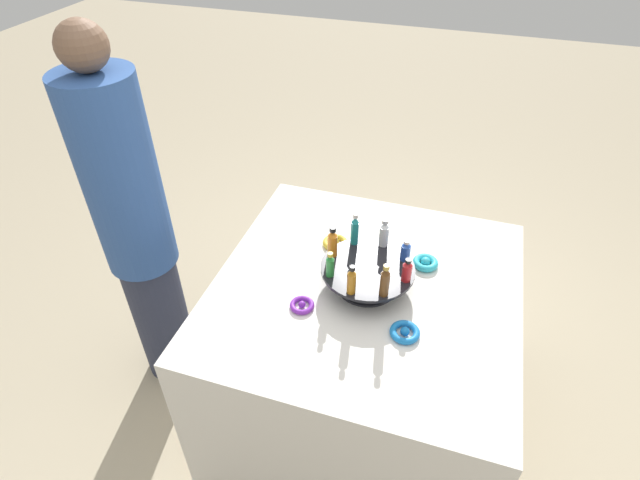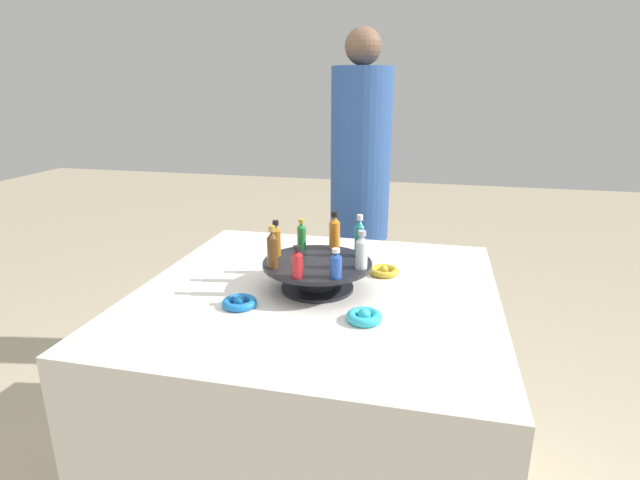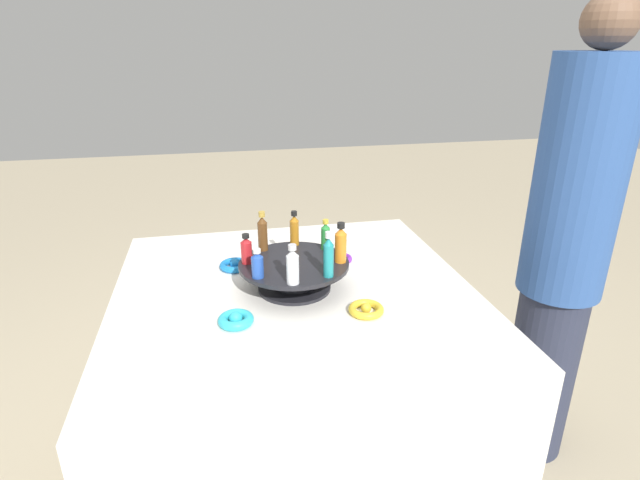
% 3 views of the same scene
% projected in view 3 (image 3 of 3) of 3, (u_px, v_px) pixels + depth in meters
% --- Properties ---
extents(party_table, '(1.07, 1.07, 0.80)m').
position_uv_depth(party_table, '(297.00, 395.00, 1.66)').
color(party_table, silver).
rests_on(party_table, ground_plane).
extents(display_stand, '(0.33, 0.33, 0.09)m').
position_uv_depth(display_stand, '(294.00, 272.00, 1.50)').
color(display_stand, black).
rests_on(display_stand, party_table).
extents(bottle_amber, '(0.03, 0.03, 0.11)m').
position_uv_depth(bottle_amber, '(294.00, 229.00, 1.59)').
color(bottle_amber, '#AD6B19').
rests_on(bottle_amber, display_stand).
extents(bottle_brown, '(0.03, 0.03, 0.13)m').
position_uv_depth(bottle_brown, '(263.00, 233.00, 1.55)').
color(bottle_brown, brown).
rests_on(bottle_brown, display_stand).
extents(bottle_red, '(0.03, 0.03, 0.09)m').
position_uv_depth(bottle_red, '(246.00, 250.00, 1.46)').
color(bottle_red, '#B21E23').
rests_on(bottle_red, display_stand).
extents(bottle_blue, '(0.03, 0.03, 0.08)m').
position_uv_depth(bottle_blue, '(257.00, 264.00, 1.37)').
color(bottle_blue, '#234CAD').
rests_on(bottle_blue, display_stand).
extents(bottle_clear, '(0.03, 0.03, 0.11)m').
position_uv_depth(bottle_clear, '(293.00, 266.00, 1.33)').
color(bottle_clear, silver).
rests_on(bottle_clear, display_stand).
extents(bottle_teal, '(0.03, 0.03, 0.13)m').
position_uv_depth(bottle_teal, '(328.00, 256.00, 1.37)').
color(bottle_teal, teal).
rests_on(bottle_teal, display_stand).
extents(bottle_orange, '(0.03, 0.03, 0.12)m').
position_uv_depth(bottle_orange, '(341.00, 244.00, 1.47)').
color(bottle_orange, orange).
rests_on(bottle_orange, display_stand).
extents(bottle_green, '(0.03, 0.03, 0.10)m').
position_uv_depth(bottle_green, '(326.00, 236.00, 1.56)').
color(bottle_green, '#288438').
rests_on(bottle_green, display_stand).
extents(ribbon_bow_teal, '(0.10, 0.10, 0.04)m').
position_uv_depth(ribbon_bow_teal, '(236.00, 320.00, 1.32)').
color(ribbon_bow_teal, '#2DB7CC').
rests_on(ribbon_bow_teal, party_table).
extents(ribbon_bow_gold, '(0.10, 0.10, 0.03)m').
position_uv_depth(ribbon_bow_gold, '(366.00, 309.00, 1.38)').
color(ribbon_bow_gold, gold).
rests_on(ribbon_bow_gold, party_table).
extents(ribbon_bow_purple, '(0.08, 0.08, 0.02)m').
position_uv_depth(ribbon_bow_purple, '(340.00, 258.00, 1.70)').
color(ribbon_bow_purple, purple).
rests_on(ribbon_bow_purple, party_table).
extents(ribbon_bow_blue, '(0.10, 0.10, 0.03)m').
position_uv_depth(ribbon_bow_blue, '(234.00, 265.00, 1.65)').
color(ribbon_bow_blue, blue).
rests_on(ribbon_bow_blue, party_table).
extents(person_figure, '(0.28, 0.28, 1.63)m').
position_uv_depth(person_figure, '(564.00, 253.00, 1.70)').
color(person_figure, '#282D42').
rests_on(person_figure, ground_plane).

